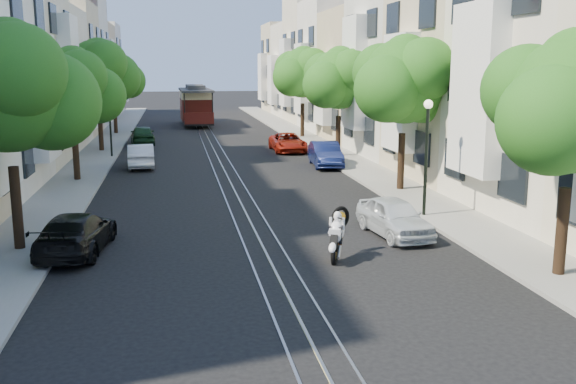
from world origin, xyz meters
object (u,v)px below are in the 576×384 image
tree_e_b (405,83)px  tree_w_a (9,91)px  tree_w_b (73,89)px  parked_car_w_near (76,233)px  sportbike_rider (337,232)px  parked_car_e_mid (325,154)px  tree_e_a (575,109)px  parked_car_e_near (394,217)px  tree_w_d (114,77)px  tree_e_c (340,81)px  lamp_west (110,111)px  parked_car_w_far (143,135)px  parked_car_w_mid (141,156)px  tree_e_d (303,74)px  lamp_east (427,140)px  tree_w_c (98,72)px  parked_car_e_far (288,142)px  cable_car (196,104)px

tree_e_b → tree_w_a: same height
tree_w_b → parked_car_w_near: tree_w_b is taller
sportbike_rider → parked_car_e_mid: 17.37m
tree_e_a → parked_car_e_near: size_ratio=1.72×
tree_w_d → parked_car_w_near: (1.63, -34.42, -3.99)m
tree_e_b → parked_car_w_near: size_ratio=1.59×
tree_e_c → lamp_west: tree_e_c is taller
parked_car_w_near → tree_w_d: bearing=-80.4°
sportbike_rider → parked_car_w_far: (-6.66, 29.13, -0.12)m
parked_car_w_mid → parked_car_w_far: 10.71m
tree_w_b → sportbike_rider: 17.38m
tree_e_c → parked_car_e_mid: size_ratio=1.58×
tree_w_b → parked_car_w_mid: size_ratio=1.61×
tree_e_d → tree_w_d: (-14.40, 5.00, -0.27)m
lamp_east → parked_car_w_near: (-11.80, -2.44, -2.24)m
tree_e_b → parked_car_w_mid: 15.30m
lamp_east → lamp_west: same height
tree_w_a → tree_w_c: 23.00m
parked_car_e_mid → parked_car_w_far: parked_car_w_far is taller
parked_car_e_far → parked_car_w_near: parked_car_w_near is taller
tree_e_b → parked_car_e_near: size_ratio=1.83×
tree_e_b → tree_w_b: bearing=160.9°
tree_w_d → parked_car_e_mid: 23.56m
tree_e_a → parked_car_e_mid: (-1.66, 19.57, -3.72)m
tree_e_c → parked_car_e_far: 5.69m
tree_w_c → cable_car: tree_w_c is taller
tree_w_b → tree_w_c: 11.02m
lamp_west → parked_car_w_mid: lamp_west is taller
sportbike_rider → parked_car_w_near: bearing=-172.0°
tree_e_c → parked_car_e_mid: bearing=-115.8°
tree_e_b → tree_w_a: (-14.40, -7.00, 0.00)m
tree_w_d → parked_car_w_far: 8.60m
lamp_east → tree_e_b: bearing=79.1°
parked_car_e_near → parked_car_e_far: bearing=83.0°
tree_w_c → tree_w_d: size_ratio=1.09×
tree_w_d → lamp_west: bearing=-86.6°
tree_w_d → parked_car_w_far: tree_w_d is taller
tree_w_d → parked_car_w_near: size_ratio=1.55×
tree_w_d → parked_car_e_far: tree_w_d is taller
tree_e_c → lamp_east: tree_e_c is taller
tree_w_b → cable_car: size_ratio=0.70×
lamp_east → lamp_west: bearing=125.0°
tree_w_c → parked_car_e_far: size_ratio=1.64×
tree_e_b → parked_car_e_far: 14.92m
cable_car → parked_car_w_far: size_ratio=2.24×
tree_w_c → parked_car_w_near: (1.63, -23.42, -4.46)m
lamp_west → parked_car_w_near: size_ratio=0.99×
parked_car_e_mid → tree_e_c: bearing=68.4°
tree_e_d → tree_w_b: tree_e_d is taller
parked_car_e_mid → parked_car_w_mid: 10.11m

